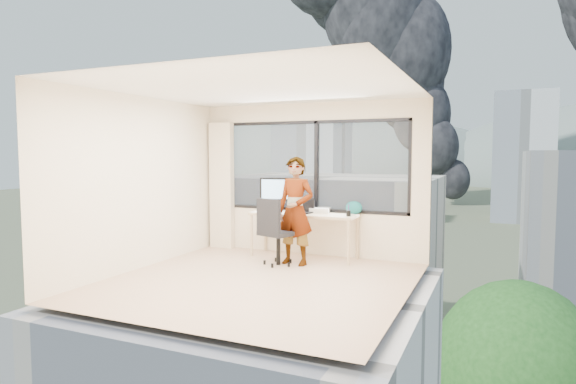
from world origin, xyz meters
The scene contains 24 objects.
floor centered at (0.00, 0.00, 0.00)m, with size 4.00×4.00×0.01m, color tan.
ceiling centered at (0.00, 0.00, 2.60)m, with size 4.00×4.00×0.01m, color white.
wall_front centered at (0.00, -2.00, 1.30)m, with size 4.00×0.01×2.60m, color beige.
wall_left centered at (-2.00, 0.00, 1.30)m, with size 0.01×4.00×2.60m, color beige.
wall_right centered at (2.00, 0.00, 1.30)m, with size 0.01×4.00×2.60m, color beige.
window_wall centered at (0.05, 2.00, 1.52)m, with size 3.30×0.16×1.55m, color black, non-canonical shape.
curtain centered at (-1.72, 1.88, 1.15)m, with size 0.45×0.14×2.30m, color beige.
desk centered at (0.00, 1.66, 0.38)m, with size 1.80×0.60×0.75m, color #CFBD8B.
chair centered at (-0.16, 1.00, 0.54)m, with size 0.55×0.55×1.08m, color black, non-canonical shape.
person centered at (0.07, 1.14, 0.85)m, with size 0.62×0.40×1.69m, color #2D2D33.
monitor centered at (-0.56, 1.79, 1.04)m, with size 0.58×0.13×0.58m, color black, non-canonical shape.
game_console centered at (0.21, 1.87, 0.79)m, with size 0.32×0.27×0.08m, color white.
laptop centered at (-0.04, 1.66, 0.86)m, with size 0.35×0.37×0.23m, color black, non-canonical shape.
cellphone centered at (-0.21, 1.57, 0.76)m, with size 0.10×0.05×0.01m, color black.
pen_cup centered at (0.80, 1.56, 0.80)m, with size 0.07×0.07×0.09m, color black.
handbag centered at (0.80, 1.87, 0.86)m, with size 0.28×0.14×0.21m, color #0C4749.
exterior_ground centered at (0.00, 120.00, -14.00)m, with size 400.00×400.00×0.04m, color #515B3D.
near_bldg_a centered at (-9.00, 30.00, -7.00)m, with size 16.00×12.00×14.00m, color #EDE0C7.
far_tower_a centered at (-35.00, 95.00, 0.00)m, with size 14.00×14.00×28.00m, color silver.
far_tower_b centered at (8.00, 120.00, 1.00)m, with size 13.00×13.00×30.00m, color silver.
far_tower_d centered at (-60.00, 150.00, -3.00)m, with size 16.00×14.00×22.00m, color silver.
hill_a centered at (-120.00, 320.00, -14.00)m, with size 288.00×216.00×90.00m, color slate.
tree_a centered at (-16.00, 22.00, -10.00)m, with size 7.00×7.00×8.00m, color #1E4E1A, non-canonical shape.
smoke_plume_a centered at (-10.00, 150.00, 39.00)m, with size 40.00×24.00×90.00m, color black, non-canonical shape.
Camera 1 is at (2.96, -5.77, 1.73)m, focal length 30.12 mm.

